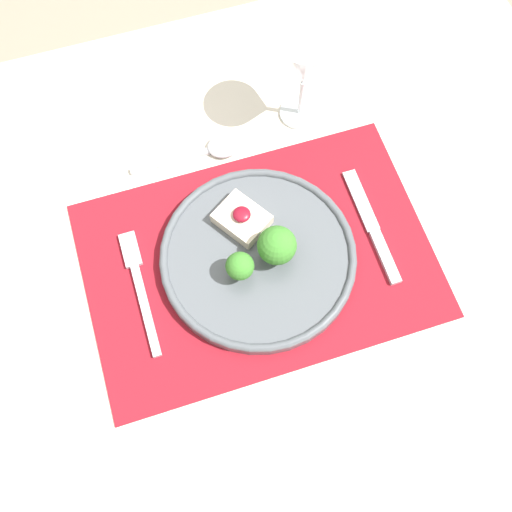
% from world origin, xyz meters
% --- Properties ---
extents(ground_plane, '(8.00, 8.00, 0.00)m').
position_xyz_m(ground_plane, '(0.00, 0.00, 0.00)').
color(ground_plane, gray).
extents(dining_table, '(1.14, 0.95, 0.76)m').
position_xyz_m(dining_table, '(0.00, 0.00, 0.65)').
color(dining_table, beige).
rests_on(dining_table, ground_plane).
extents(placemat, '(0.50, 0.34, 0.00)m').
position_xyz_m(placemat, '(0.00, 0.00, 0.76)').
color(placemat, maroon).
rests_on(placemat, dining_table).
extents(dinner_plate, '(0.28, 0.28, 0.08)m').
position_xyz_m(dinner_plate, '(-0.00, -0.00, 0.78)').
color(dinner_plate, '#4C5156').
rests_on(dinner_plate, placemat).
extents(fork, '(0.02, 0.19, 0.01)m').
position_xyz_m(fork, '(-0.17, 0.02, 0.76)').
color(fork, '#B2B2B7').
rests_on(fork, placemat).
extents(knife, '(0.02, 0.19, 0.01)m').
position_xyz_m(knife, '(0.18, -0.01, 0.76)').
color(knife, '#B2B2B7').
rests_on(knife, placemat).
extents(spoon, '(0.18, 0.04, 0.02)m').
position_xyz_m(spoon, '(-0.01, 0.20, 0.76)').
color(spoon, '#B2B2B7').
rests_on(spoon, dining_table).
extents(wine_glass_near, '(0.09, 0.09, 0.17)m').
position_xyz_m(wine_glass_near, '(0.14, 0.22, 0.88)').
color(wine_glass_near, white).
rests_on(wine_glass_near, dining_table).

